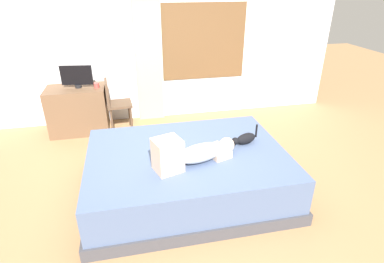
{
  "coord_description": "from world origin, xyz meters",
  "views": [
    {
      "loc": [
        -0.5,
        -2.81,
        2.27
      ],
      "look_at": [
        0.17,
        0.32,
        0.69
      ],
      "focal_mm": 29.03,
      "sensor_mm": 36.0,
      "label": 1
    }
  ],
  "objects_px": {
    "person_lying": "(192,153)",
    "cat": "(245,139)",
    "desk": "(78,110)",
    "cup": "(97,85)",
    "chair_by_desk": "(115,102)",
    "bed": "(187,173)",
    "tv_monitor": "(77,76)"
  },
  "relations": [
    {
      "from": "bed",
      "to": "desk",
      "type": "relative_size",
      "value": 2.5
    },
    {
      "from": "cat",
      "to": "cup",
      "type": "bearing_deg",
      "value": 133.19
    },
    {
      "from": "chair_by_desk",
      "to": "cup",
      "type": "bearing_deg",
      "value": 169.59
    },
    {
      "from": "cup",
      "to": "cat",
      "type": "bearing_deg",
      "value": -46.81
    },
    {
      "from": "bed",
      "to": "chair_by_desk",
      "type": "relative_size",
      "value": 2.62
    },
    {
      "from": "tv_monitor",
      "to": "cup",
      "type": "height_order",
      "value": "tv_monitor"
    },
    {
      "from": "bed",
      "to": "cup",
      "type": "xyz_separation_m",
      "value": [
        -1.05,
        1.91,
        0.51
      ]
    },
    {
      "from": "bed",
      "to": "person_lying",
      "type": "xyz_separation_m",
      "value": [
        0.01,
        -0.22,
        0.38
      ]
    },
    {
      "from": "tv_monitor",
      "to": "cup",
      "type": "bearing_deg",
      "value": -13.66
    },
    {
      "from": "chair_by_desk",
      "to": "desk",
      "type": "bearing_deg",
      "value": 169.09
    },
    {
      "from": "desk",
      "to": "cup",
      "type": "relative_size",
      "value": 11.16
    },
    {
      "from": "cat",
      "to": "tv_monitor",
      "type": "relative_size",
      "value": 0.72
    },
    {
      "from": "desk",
      "to": "cup",
      "type": "height_order",
      "value": "cup"
    },
    {
      "from": "person_lying",
      "to": "tv_monitor",
      "type": "distance_m",
      "value": 2.59
    },
    {
      "from": "person_lying",
      "to": "tv_monitor",
      "type": "height_order",
      "value": "tv_monitor"
    },
    {
      "from": "cat",
      "to": "tv_monitor",
      "type": "distance_m",
      "value": 2.81
    },
    {
      "from": "tv_monitor",
      "to": "chair_by_desk",
      "type": "xyz_separation_m",
      "value": [
        0.53,
        -0.11,
        -0.41
      ]
    },
    {
      "from": "cat",
      "to": "tv_monitor",
      "type": "xyz_separation_m",
      "value": [
        -2.02,
        1.93,
        0.32
      ]
    },
    {
      "from": "person_lying",
      "to": "cat",
      "type": "height_order",
      "value": "person_lying"
    },
    {
      "from": "tv_monitor",
      "to": "person_lying",
      "type": "bearing_deg",
      "value": -58.42
    },
    {
      "from": "bed",
      "to": "cat",
      "type": "xyz_separation_m",
      "value": [
        0.69,
        0.05,
        0.34
      ]
    },
    {
      "from": "cup",
      "to": "desk",
      "type": "bearing_deg",
      "value": 168.73
    },
    {
      "from": "cat",
      "to": "desk",
      "type": "relative_size",
      "value": 0.38
    },
    {
      "from": "person_lying",
      "to": "cup",
      "type": "distance_m",
      "value": 2.38
    },
    {
      "from": "desk",
      "to": "cup",
      "type": "bearing_deg",
      "value": -11.27
    },
    {
      "from": "chair_by_desk",
      "to": "person_lying",
      "type": "bearing_deg",
      "value": -68.44
    },
    {
      "from": "person_lying",
      "to": "cat",
      "type": "relative_size",
      "value": 2.69
    },
    {
      "from": "tv_monitor",
      "to": "chair_by_desk",
      "type": "bearing_deg",
      "value": -12.15
    },
    {
      "from": "cat",
      "to": "desk",
      "type": "xyz_separation_m",
      "value": [
        -2.09,
        1.93,
        -0.23
      ]
    },
    {
      "from": "person_lying",
      "to": "tv_monitor",
      "type": "relative_size",
      "value": 1.94
    },
    {
      "from": "tv_monitor",
      "to": "cat",
      "type": "bearing_deg",
      "value": -43.58
    },
    {
      "from": "desk",
      "to": "cat",
      "type": "bearing_deg",
      "value": -42.73
    }
  ]
}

